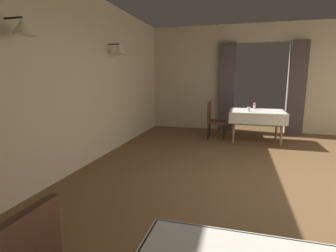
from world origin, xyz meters
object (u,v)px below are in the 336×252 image
dining_table_mid (257,114)px  glass_mid_b (249,109)px  chair_mid_left (214,119)px  flower_vase_mid (254,105)px

dining_table_mid → glass_mid_b: (-0.20, -0.20, 0.14)m
chair_mid_left → glass_mid_b: size_ratio=8.72×
glass_mid_b → chair_mid_left: bearing=167.5°
chair_mid_left → flower_vase_mid: bearing=19.7°
dining_table_mid → glass_mid_b: bearing=-134.9°
flower_vase_mid → glass_mid_b: size_ratio=1.56×
dining_table_mid → chair_mid_left: chair_mid_left is taller
dining_table_mid → flower_vase_mid: flower_vase_mid is taller
dining_table_mid → glass_mid_b: size_ratio=12.00×
dining_table_mid → chair_mid_left: 1.03m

